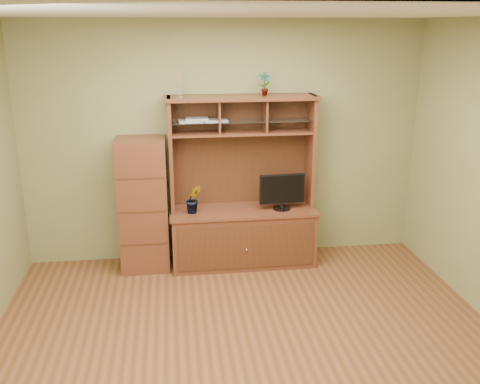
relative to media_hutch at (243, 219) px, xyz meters
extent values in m
cube|color=#553218|center=(-0.17, -1.73, -0.53)|extent=(4.50, 4.00, 0.02)
cube|color=white|center=(-0.17, -1.73, 2.19)|extent=(4.50, 4.00, 0.02)
cube|color=olive|center=(-0.17, 0.28, 0.83)|extent=(4.50, 0.02, 2.70)
cube|color=olive|center=(-0.17, -3.74, 0.83)|extent=(4.50, 0.02, 2.70)
cube|color=#4E2516|center=(0.00, -0.02, -0.21)|extent=(1.60, 0.55, 0.62)
cube|color=#39190F|center=(0.00, -0.30, -0.21)|extent=(1.50, 0.01, 0.50)
sphere|color=silver|center=(0.00, -0.32, -0.24)|extent=(0.02, 0.02, 0.02)
cube|color=#4E2516|center=(0.00, -0.02, 0.11)|extent=(1.64, 0.59, 0.03)
cube|color=#4E2516|center=(-0.78, 0.08, 0.75)|extent=(0.04, 0.35, 1.25)
cube|color=#4E2516|center=(0.78, 0.08, 0.75)|extent=(0.04, 0.35, 1.25)
cube|color=#39190F|center=(0.00, 0.24, 0.75)|extent=(1.52, 0.02, 1.25)
cube|color=#4E2516|center=(0.00, 0.08, 1.36)|extent=(1.66, 0.40, 0.04)
cube|color=#4E2516|center=(0.00, 0.08, 0.98)|extent=(1.52, 0.32, 0.02)
cube|color=#4E2516|center=(-0.25, 0.08, 1.16)|extent=(0.02, 0.31, 0.35)
cube|color=#4E2516|center=(0.25, 0.08, 1.16)|extent=(0.02, 0.31, 0.35)
cube|color=silver|center=(0.00, 0.07, 1.11)|extent=(1.50, 0.27, 0.01)
cylinder|color=black|center=(0.43, -0.08, 0.14)|extent=(0.19, 0.19, 0.02)
cylinder|color=black|center=(0.43, -0.08, 0.18)|extent=(0.04, 0.04, 0.06)
cube|color=black|center=(0.43, -0.08, 0.36)|extent=(0.51, 0.07, 0.33)
imported|color=#2E571E|center=(-0.55, -0.08, 0.29)|extent=(0.19, 0.15, 0.32)
imported|color=#355C20|center=(0.24, 0.08, 1.50)|extent=(0.13, 0.09, 0.25)
cylinder|color=silver|center=(-0.66, 0.08, 1.43)|extent=(0.06, 0.06, 0.11)
cylinder|color=#A87E54|center=(-0.66, 0.08, 1.58)|extent=(0.04, 0.04, 0.19)
cube|color=#A3A3A8|center=(-0.56, 0.08, 1.12)|extent=(0.29, 0.23, 0.02)
cube|color=#A3A3A8|center=(-0.49, 0.08, 1.14)|extent=(0.24, 0.19, 0.02)
cube|color=#A3A3A8|center=(-0.29, 0.08, 1.12)|extent=(0.27, 0.21, 0.02)
cube|color=#4E2516|center=(-1.10, 0.01, 0.22)|extent=(0.53, 0.47, 1.47)
cube|color=#39190F|center=(-1.10, -0.23, -0.15)|extent=(0.49, 0.01, 0.02)
cube|color=#39190F|center=(-1.10, -0.23, 0.22)|extent=(0.49, 0.01, 0.01)
cube|color=#39190F|center=(-1.10, -0.23, 0.58)|extent=(0.49, 0.01, 0.02)
camera|label=1|loc=(-0.77, -5.64, 2.10)|focal=40.00mm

